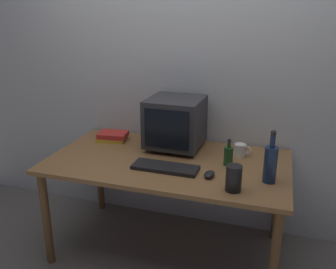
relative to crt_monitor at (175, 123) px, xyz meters
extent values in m
plane|color=slate|center=(0.02, -0.23, -0.91)|extent=(6.00, 6.00, 0.00)
cube|color=silver|center=(0.02, 0.27, 0.34)|extent=(4.00, 0.08, 2.50)
cube|color=olive|center=(0.02, -0.23, -0.21)|extent=(1.60, 0.88, 0.03)
cylinder|color=brown|center=(-0.72, -0.61, -0.56)|extent=(0.06, 0.06, 0.68)
cylinder|color=brown|center=(0.76, -0.61, -0.56)|extent=(0.06, 0.06, 0.68)
cylinder|color=brown|center=(-0.72, 0.15, -0.56)|extent=(0.06, 0.06, 0.68)
cylinder|color=brown|center=(0.76, 0.15, -0.56)|extent=(0.06, 0.06, 0.68)
cube|color=#333338|center=(0.00, 0.00, -0.18)|extent=(0.29, 0.25, 0.03)
cube|color=#333338|center=(0.00, 0.00, 0.01)|extent=(0.39, 0.39, 0.34)
cube|color=black|center=(-0.01, -0.19, 0.01)|extent=(0.31, 0.02, 0.27)
cube|color=black|center=(0.05, -0.38, -0.18)|extent=(0.42, 0.16, 0.02)
ellipsoid|color=black|center=(0.34, -0.41, -0.17)|extent=(0.07, 0.11, 0.04)
cylinder|color=navy|center=(0.68, -0.37, -0.08)|extent=(0.08, 0.08, 0.22)
cylinder|color=navy|center=(0.68, -0.37, 0.06)|extent=(0.03, 0.03, 0.08)
sphere|color=#262626|center=(0.68, -0.37, 0.11)|extent=(0.03, 0.03, 0.03)
cylinder|color=#1E4C23|center=(0.42, -0.20, -0.13)|extent=(0.06, 0.06, 0.12)
cylinder|color=#1E4C23|center=(0.42, -0.20, -0.05)|extent=(0.02, 0.02, 0.04)
sphere|color=#262626|center=(0.42, -0.20, -0.02)|extent=(0.02, 0.02, 0.02)
cube|color=gold|center=(-0.51, 0.00, -0.18)|extent=(0.23, 0.18, 0.03)
cube|color=red|center=(-0.50, 0.01, -0.15)|extent=(0.24, 0.19, 0.04)
cylinder|color=white|center=(0.47, -0.03, -0.15)|extent=(0.08, 0.08, 0.09)
torus|color=white|center=(0.52, -0.03, -0.14)|extent=(0.06, 0.01, 0.06)
cylinder|color=black|center=(0.50, -0.54, -0.12)|extent=(0.09, 0.09, 0.15)
camera|label=1|loc=(0.69, -2.36, 0.76)|focal=38.40mm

